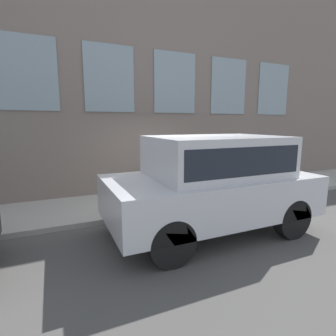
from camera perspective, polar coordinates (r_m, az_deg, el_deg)
The scene contains 6 objects.
ground_plane at distance 6.66m, azimuth 1.44°, elevation -9.96°, with size 80.00×80.00×0.00m, color #514F4C.
sidewalk at distance 7.61m, azimuth -2.17°, elevation -6.95°, with size 2.22×60.00×0.12m.
building_facade at distance 8.59m, azimuth -5.65°, elevation 19.31°, with size 0.33×40.00×7.36m.
fire_hydrant at distance 7.15m, azimuth 2.95°, elevation -4.69°, with size 0.30×0.42×0.68m.
person at distance 6.98m, azimuth -3.02°, elevation -0.18°, with size 0.37×0.25×1.54m.
parked_truck_silver_near at distance 5.44m, azimuth 9.72°, elevation -2.24°, with size 2.09×4.22×1.99m.
Camera 1 is at (-5.66, 2.70, 2.24)m, focal length 28.00 mm.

